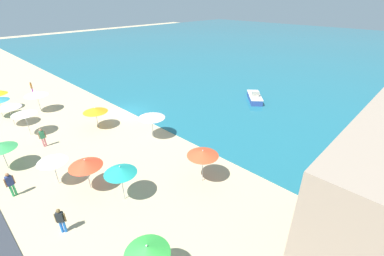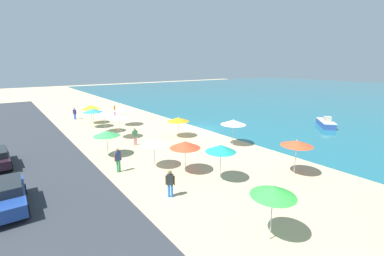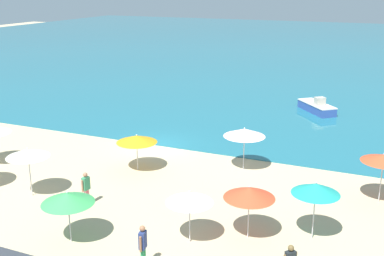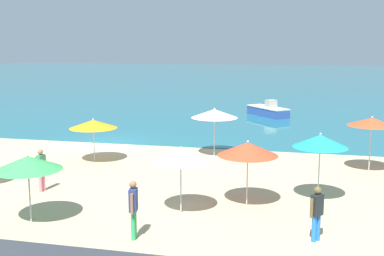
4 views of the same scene
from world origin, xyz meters
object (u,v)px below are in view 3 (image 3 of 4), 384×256
object	(u,v)px
beach_umbrella_2	(28,153)
bather_0	(143,245)
beach_umbrella_0	(190,197)
beach_umbrella_7	(384,158)
beach_umbrella_1	(244,132)
beach_umbrella_11	(316,189)
beach_umbrella_4	(249,193)
beach_umbrella_9	(137,139)
beach_umbrella_12	(68,198)
bather_4	(86,187)
skiff_nearshore	(316,107)

from	to	relation	value
beach_umbrella_2	bather_0	size ratio (longest dim) A/B	1.43
beach_umbrella_0	beach_umbrella_7	xyz separation A→B (m)	(7.04, 7.19, 0.27)
beach_umbrella_1	beach_umbrella_11	size ratio (longest dim) A/B	0.98
beach_umbrella_4	beach_umbrella_11	world-z (taller)	beach_umbrella_11
beach_umbrella_2	beach_umbrella_9	bearing A→B (deg)	58.28
beach_umbrella_1	beach_umbrella_11	xyz separation A→B (m)	(5.07, -6.36, 0.04)
beach_umbrella_11	bather_0	distance (m)	7.41
bather_0	beach_umbrella_2	bearing A→B (deg)	157.49
beach_umbrella_7	beach_umbrella_12	size ratio (longest dim) A/B	1.12
beach_umbrella_1	beach_umbrella_2	world-z (taller)	beach_umbrella_2
beach_umbrella_9	beach_umbrella_1	bearing A→B (deg)	24.33
bather_0	bather_4	distance (m)	6.33
beach_umbrella_9	beach_umbrella_12	size ratio (longest dim) A/B	1.02
beach_umbrella_11	beach_umbrella_12	bearing A→B (deg)	-154.95
beach_umbrella_2	beach_umbrella_9	distance (m)	6.12
beach_umbrella_0	beach_umbrella_4	bearing A→B (deg)	31.38
beach_umbrella_0	beach_umbrella_1	size ratio (longest dim) A/B	0.92
beach_umbrella_0	skiff_nearshore	distance (m)	23.47
beach_umbrella_0	beach_umbrella_2	distance (m)	9.28
beach_umbrella_2	bather_4	bearing A→B (deg)	3.10
beach_umbrella_2	beach_umbrella_4	world-z (taller)	beach_umbrella_2
beach_umbrella_0	bather_0	xyz separation A→B (m)	(-0.82, -2.50, -1.03)
beach_umbrella_7	bather_0	bearing A→B (deg)	-129.04
beach_umbrella_7	beach_umbrella_9	xyz separation A→B (m)	(-13.05, -1.02, -0.43)
beach_umbrella_0	beach_umbrella_7	world-z (taller)	beach_umbrella_7
beach_umbrella_11	bather_0	xyz separation A→B (m)	(-5.47, -4.84, -1.27)
beach_umbrella_0	bather_4	xyz separation A→B (m)	(-5.98, 1.16, -1.09)
beach_umbrella_1	beach_umbrella_7	size ratio (longest dim) A/B	0.99
beach_umbrella_7	skiff_nearshore	xyz separation A→B (m)	(-5.78, 16.18, -1.85)
beach_umbrella_2	beach_umbrella_9	xyz separation A→B (m)	(3.21, 5.19, -0.42)
beach_umbrella_1	beach_umbrella_7	world-z (taller)	beach_umbrella_7
beach_umbrella_1	bather_0	xyz separation A→B (m)	(-0.39, -11.20, -1.23)
beach_umbrella_9	skiff_nearshore	world-z (taller)	beach_umbrella_9
beach_umbrella_9	bather_0	world-z (taller)	beach_umbrella_9
beach_umbrella_0	skiff_nearshore	bearing A→B (deg)	86.91
beach_umbrella_0	bather_0	distance (m)	2.82
beach_umbrella_11	beach_umbrella_2	bearing A→B (deg)	-174.42
beach_umbrella_7	bather_4	xyz separation A→B (m)	(-13.02, -6.03, -1.36)
beach_umbrella_2	skiff_nearshore	xyz separation A→B (m)	(10.48, 22.39, -1.84)
beach_umbrella_4	beach_umbrella_11	distance (m)	2.73
beach_umbrella_0	beach_umbrella_12	bearing A→B (deg)	-156.70
beach_umbrella_0	beach_umbrella_2	size ratio (longest dim) A/B	0.91
beach_umbrella_0	beach_umbrella_9	size ratio (longest dim) A/B	1.00
beach_umbrella_2	beach_umbrella_9	world-z (taller)	beach_umbrella_2
beach_umbrella_11	beach_umbrella_12	size ratio (longest dim) A/B	1.13
beach_umbrella_4	bather_4	xyz separation A→B (m)	(-8.11, -0.14, -1.13)
beach_umbrella_4	bather_4	distance (m)	8.19
beach_umbrella_9	bather_4	bearing A→B (deg)	-89.62
beach_umbrella_12	bather_4	xyz separation A→B (m)	(-1.41, 3.13, -1.04)
beach_umbrella_12	beach_umbrella_7	bearing A→B (deg)	38.27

